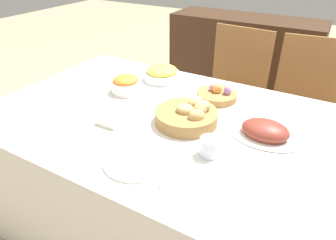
{
  "coord_description": "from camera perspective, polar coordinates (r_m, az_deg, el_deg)",
  "views": [
    {
      "loc": [
        0.58,
        -1.03,
        1.45
      ],
      "look_at": [
        0.03,
        -0.08,
        0.8
      ],
      "focal_mm": 32.0,
      "sensor_mm": 36.0,
      "label": 1
    }
  ],
  "objects": [
    {
      "name": "chair_far_center",
      "position": [
        2.21,
        11.87,
        4.85
      ],
      "size": [
        0.46,
        0.46,
        0.96
      ],
      "rotation": [
        0.0,
        0.0,
        -0.09
      ],
      "color": "brown",
      "rests_on": "ground"
    },
    {
      "name": "dinner_plate",
      "position": [
        1.12,
        -6.06,
        -7.57
      ],
      "size": [
        0.25,
        0.25,
        0.01
      ],
      "color": "white",
      "rests_on": "dining_table"
    },
    {
      "name": "fork",
      "position": [
        1.2,
        -11.92,
        -5.34
      ],
      "size": [
        0.01,
        0.16,
        0.0
      ],
      "rotation": [
        0.0,
        0.0,
        -0.02
      ],
      "color": "silver",
      "rests_on": "dining_table"
    },
    {
      "name": "spoon",
      "position": [
        1.04,
        2.14,
        -10.75
      ],
      "size": [
        0.01,
        0.16,
        0.0
      ],
      "rotation": [
        0.0,
        0.0,
        0.02
      ],
      "color": "silver",
      "rests_on": "dining_table"
    },
    {
      "name": "knife",
      "position": [
        1.06,
        0.68,
        -10.22
      ],
      "size": [
        0.01,
        0.16,
        0.0
      ],
      "rotation": [
        0.0,
        0.0,
        -0.02
      ],
      "color": "silver",
      "rests_on": "dining_table"
    },
    {
      "name": "carrot_bowl",
      "position": [
        1.61,
        -8.01,
        6.74
      ],
      "size": [
        0.16,
        0.16,
        0.09
      ],
      "color": "white",
      "rests_on": "dining_table"
    },
    {
      "name": "drinking_cup",
      "position": [
        1.13,
        7.92,
        -5.07
      ],
      "size": [
        0.08,
        0.08,
        0.07
      ],
      "color": "silver",
      "rests_on": "dining_table"
    },
    {
      "name": "pineapple_bowl",
      "position": [
        1.75,
        -1.16,
        8.86
      ],
      "size": [
        0.21,
        0.21,
        0.09
      ],
      "color": "silver",
      "rests_on": "dining_table"
    },
    {
      "name": "bread_basket",
      "position": [
        1.33,
        3.93,
        0.99
      ],
      "size": [
        0.28,
        0.28,
        0.1
      ],
      "color": "#9E7542",
      "rests_on": "dining_table"
    },
    {
      "name": "chair_far_right",
      "position": [
        2.14,
        24.35,
        1.65
      ],
      "size": [
        0.46,
        0.46,
        0.96
      ],
      "rotation": [
        0.0,
        0.0,
        0.09
      ],
      "color": "brown",
      "rests_on": "ground"
    },
    {
      "name": "egg_basket",
      "position": [
        1.56,
        9.32,
        4.86
      ],
      "size": [
        0.2,
        0.2,
        0.08
      ],
      "color": "#9E7542",
      "rests_on": "dining_table"
    },
    {
      "name": "ham_platter",
      "position": [
        1.29,
        17.98,
        -2.09
      ],
      "size": [
        0.3,
        0.21,
        0.08
      ],
      "color": "white",
      "rests_on": "dining_table"
    },
    {
      "name": "sideboard",
      "position": [
        2.9,
        13.75,
        9.75
      ],
      "size": [
        1.28,
        0.44,
        0.9
      ],
      "color": "#3D2616",
      "rests_on": "ground"
    },
    {
      "name": "ground_plane",
      "position": [
        1.87,
        0.4,
        -20.0
      ],
      "size": [
        12.0,
        12.0,
        0.0
      ],
      "primitive_type": "plane",
      "color": "tan"
    },
    {
      "name": "butter_dish",
      "position": [
        1.34,
        -11.16,
        -0.25
      ],
      "size": [
        0.11,
        0.07,
        0.03
      ],
      "color": "white",
      "rests_on": "dining_table"
    },
    {
      "name": "dining_table",
      "position": [
        1.6,
        0.45,
        -11.39
      ],
      "size": [
        1.72,
        1.07,
        0.76
      ],
      "color": "white",
      "rests_on": "ground"
    }
  ]
}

